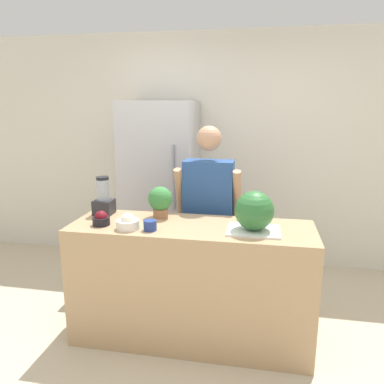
# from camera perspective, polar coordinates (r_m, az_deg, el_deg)

# --- Properties ---
(ground_plane) EXTENTS (14.00, 14.00, 0.00)m
(ground_plane) POSITION_cam_1_polar(r_m,az_deg,el_deg) (2.99, -1.29, -24.25)
(ground_plane) COLOR beige
(wall_back) EXTENTS (8.00, 0.06, 2.60)m
(wall_back) POSITION_cam_1_polar(r_m,az_deg,el_deg) (4.32, 3.95, 6.27)
(wall_back) COLOR silver
(wall_back) RESTS_ON ground_plane
(counter_island) EXTENTS (1.83, 0.60, 0.93)m
(counter_island) POSITION_cam_1_polar(r_m,az_deg,el_deg) (2.99, -0.11, -13.63)
(counter_island) COLOR tan
(counter_island) RESTS_ON ground_plane
(refrigerator) EXTENTS (0.76, 0.67, 1.86)m
(refrigerator) POSITION_cam_1_polar(r_m,az_deg,el_deg) (4.13, -4.82, 0.69)
(refrigerator) COLOR #B7B7BC
(refrigerator) RESTS_ON ground_plane
(person) EXTENTS (0.57, 0.26, 1.64)m
(person) POSITION_cam_1_polar(r_m,az_deg,el_deg) (3.34, 2.49, -3.86)
(person) COLOR #333338
(person) RESTS_ON ground_plane
(cutting_board) EXTENTS (0.37, 0.30, 0.01)m
(cutting_board) POSITION_cam_1_polar(r_m,az_deg,el_deg) (2.72, 9.37, -5.79)
(cutting_board) COLOR white
(cutting_board) RESTS_ON counter_island
(watermelon) EXTENTS (0.28, 0.28, 0.28)m
(watermelon) POSITION_cam_1_polar(r_m,az_deg,el_deg) (2.67, 9.48, -2.82)
(watermelon) COLOR #2D6B33
(watermelon) RESTS_ON cutting_board
(bowl_cherries) EXTENTS (0.13, 0.13, 0.11)m
(bowl_cherries) POSITION_cam_1_polar(r_m,az_deg,el_deg) (2.89, -13.68, -4.05)
(bowl_cherries) COLOR black
(bowl_cherries) RESTS_ON counter_island
(bowl_cream) EXTENTS (0.17, 0.17, 0.12)m
(bowl_cream) POSITION_cam_1_polar(r_m,az_deg,el_deg) (2.76, -9.74, -4.65)
(bowl_cream) COLOR white
(bowl_cream) RESTS_ON counter_island
(bowl_small_blue) EXTENTS (0.09, 0.09, 0.07)m
(bowl_small_blue) POSITION_cam_1_polar(r_m,az_deg,el_deg) (2.71, -6.41, -5.07)
(bowl_small_blue) COLOR navy
(bowl_small_blue) RESTS_ON counter_island
(blender) EXTENTS (0.15, 0.15, 0.31)m
(blender) POSITION_cam_1_polar(r_m,az_deg,el_deg) (3.15, -13.33, -1.02)
(blender) COLOR #28282D
(blender) RESTS_ON counter_island
(potted_plant) EXTENTS (0.19, 0.19, 0.25)m
(potted_plant) POSITION_cam_1_polar(r_m,az_deg,el_deg) (2.98, -4.86, -1.28)
(potted_plant) COLOR #996647
(potted_plant) RESTS_ON counter_island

